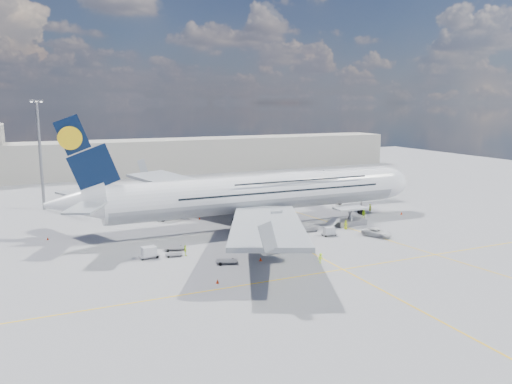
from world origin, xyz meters
name	(u,v)px	position (x,y,z in m)	size (l,w,h in m)	color
ground	(282,237)	(0.00, 0.00, 0.00)	(300.00, 300.00, 0.00)	gray
taxi_line_main	(282,237)	(0.00, 0.00, 0.01)	(0.25, 220.00, 0.01)	yellow
taxi_line_cross	(343,269)	(0.00, -20.00, 0.01)	(120.00, 0.25, 0.01)	yellow
taxi_line_diag	(319,219)	(14.00, 10.00, 0.01)	(0.25, 100.00, 0.01)	yellow
airliner	(261,192)	(0.26, 10.00, 6.87)	(77.26, 79.15, 23.71)	white
jet_bridge	(352,177)	(29.81, 20.94, 6.85)	(18.80, 12.10, 8.50)	#B7B7BC
cargo_loader	(349,219)	(16.82, 2.89, 1.25)	(8.53, 3.20, 3.67)	silver
light_mast	(40,154)	(-40.00, 45.00, 13.21)	(3.00, 0.70, 25.50)	gray
terminal	(161,156)	(0.00, 95.00, 6.00)	(180.00, 16.00, 12.00)	#B2AD9E
tree_line	(223,148)	(40.00, 140.00, 4.00)	(160.00, 6.00, 8.00)	#193814
dolly_row_a	(149,252)	(-25.55, -2.54, 1.04)	(3.23, 1.99, 1.93)	gray
dolly_row_b	(174,248)	(-20.60, 0.21, 0.37)	(3.68, 2.71, 0.48)	gray
dolly_row_c	(227,261)	(-15.00, -10.11, 0.37)	(3.67, 2.80, 0.48)	gray
dolly_back	(174,255)	(-21.60, -3.18, 0.29)	(2.75, 1.71, 0.38)	gray
dolly_nose_far	(329,231)	(8.53, -2.70, 0.91)	(2.84, 1.76, 1.70)	gray
dolly_nose_near	(310,230)	(6.82, 1.62, 0.32)	(2.89, 1.62, 0.42)	gray
baggage_tug	(277,241)	(-3.29, -4.34, 0.77)	(3.07, 2.26, 1.74)	silver
catering_truck_inner	(169,211)	(-15.57, 23.03, 1.85)	(6.86, 3.46, 3.92)	gray
catering_truck_outer	(163,194)	(-12.28, 41.98, 2.05)	(7.58, 3.39, 4.41)	gray
service_van	(377,232)	(16.47, -6.71, 0.78)	(2.59, 5.61, 1.56)	silver
crew_nose	(370,208)	(28.18, 10.97, 0.99)	(0.72, 0.47, 1.98)	#E7FF1A
crew_loader	(364,214)	(23.32, 6.71, 0.98)	(0.95, 0.74, 1.96)	#AEE818
crew_wing	(185,251)	(-19.78, -3.64, 0.88)	(1.04, 0.43, 1.77)	#C9F619
crew_van	(346,225)	(14.14, 0.12, 0.92)	(0.90, 0.58, 1.83)	#C6DF17
crew_tug	(321,258)	(-1.58, -16.15, 0.83)	(1.07, 0.62, 1.66)	#BDFF1A
cone_nose	(401,213)	(33.20, 6.16, 0.30)	(0.49, 0.49, 0.63)	red
cone_wing_left_inner	(199,218)	(-9.75, 20.18, 0.25)	(0.40, 0.40, 0.52)	red
cone_wing_left_outer	(171,200)	(-10.11, 42.76, 0.27)	(0.44, 0.44, 0.56)	red
cone_wing_right_inner	(261,259)	(-9.64, -11.20, 0.29)	(0.48, 0.48, 0.61)	red
cone_wing_right_outer	(217,281)	(-19.29, -17.84, 0.29)	(0.47, 0.47, 0.59)	red
cone_tail	(48,239)	(-40.17, 16.03, 0.25)	(0.40, 0.40, 0.51)	red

